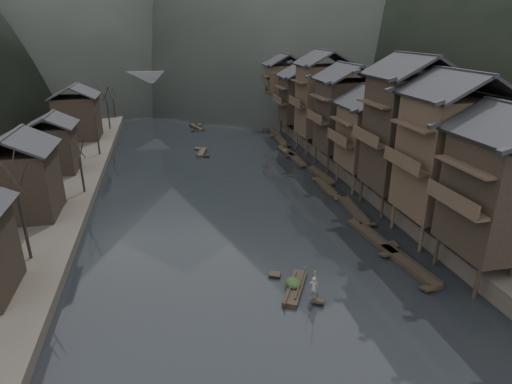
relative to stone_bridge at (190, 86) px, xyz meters
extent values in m
plane|color=black|center=(0.00, -72.00, -5.11)|extent=(300.00, 300.00, 0.00)
cube|color=#2D2823|center=(35.00, -32.00, -4.21)|extent=(40.00, 200.00, 1.80)
cylinder|color=black|center=(14.20, -82.40, -3.81)|extent=(0.30, 0.30, 2.90)
cylinder|color=black|center=(14.20, -77.60, -3.81)|extent=(0.30, 0.30, 2.90)
cylinder|color=black|center=(16.95, -82.40, -3.81)|extent=(0.30, 0.30, 2.90)
cylinder|color=black|center=(16.95, -77.60, -3.81)|extent=(0.30, 0.30, 2.90)
cube|color=black|center=(17.30, -80.00, 1.76)|extent=(7.00, 6.00, 8.54)
cube|color=#33261C|center=(13.30, -80.00, 1.33)|extent=(1.20, 5.70, 0.25)
cylinder|color=#33261C|center=(14.20, -75.40, -3.81)|extent=(0.30, 0.30, 2.90)
cylinder|color=#33261C|center=(14.20, -70.60, -3.81)|extent=(0.30, 0.30, 2.90)
cylinder|color=#33261C|center=(16.95, -75.40, -3.81)|extent=(0.30, 0.30, 2.90)
cylinder|color=#33261C|center=(16.95, -70.60, -3.81)|extent=(0.30, 0.30, 2.90)
cube|color=#33261C|center=(17.30, -73.00, 2.61)|extent=(7.00, 6.00, 10.25)
cube|color=#33261C|center=(13.30, -73.00, 2.10)|extent=(1.20, 5.70, 0.25)
cylinder|color=black|center=(14.20, -68.40, -3.81)|extent=(0.30, 0.30, 2.90)
cylinder|color=black|center=(14.20, -63.60, -3.81)|extent=(0.30, 0.30, 2.90)
cylinder|color=black|center=(16.95, -68.40, -3.81)|extent=(0.30, 0.30, 2.90)
cylinder|color=black|center=(16.95, -63.60, -3.81)|extent=(0.30, 0.30, 2.90)
cube|color=black|center=(17.30, -66.00, 3.06)|extent=(7.00, 6.00, 11.15)
cube|color=#33261C|center=(13.30, -66.00, 2.51)|extent=(1.20, 5.70, 0.25)
cylinder|color=#33261C|center=(14.20, -61.40, -3.81)|extent=(0.30, 0.30, 2.90)
cylinder|color=#33261C|center=(14.20, -56.60, -3.81)|extent=(0.30, 0.30, 2.90)
cylinder|color=#33261C|center=(16.95, -61.40, -3.81)|extent=(0.30, 0.30, 2.90)
cylinder|color=#33261C|center=(16.95, -56.60, -3.81)|extent=(0.30, 0.30, 2.90)
cube|color=#33261C|center=(17.30, -59.00, 1.06)|extent=(7.00, 6.00, 7.13)
cube|color=#33261C|center=(13.30, -59.00, 0.70)|extent=(1.20, 5.70, 0.25)
cylinder|color=black|center=(14.20, -53.40, -3.81)|extent=(0.30, 0.30, 2.90)
cylinder|color=black|center=(14.20, -48.60, -3.81)|extent=(0.30, 0.30, 2.90)
cylinder|color=black|center=(16.95, -53.40, -3.81)|extent=(0.30, 0.30, 2.90)
cylinder|color=black|center=(16.95, -48.60, -3.81)|extent=(0.30, 0.30, 2.90)
cube|color=black|center=(17.30, -51.00, 2.05)|extent=(7.00, 6.00, 9.12)
cube|color=#33261C|center=(13.30, -51.00, 1.59)|extent=(1.20, 5.70, 0.25)
cylinder|color=#33261C|center=(14.20, -44.40, -3.81)|extent=(0.30, 0.30, 2.90)
cylinder|color=#33261C|center=(14.20, -39.60, -3.81)|extent=(0.30, 0.30, 2.90)
cylinder|color=#33261C|center=(16.95, -44.40, -3.81)|extent=(0.30, 0.30, 2.90)
cylinder|color=#33261C|center=(16.95, -39.60, -3.81)|extent=(0.30, 0.30, 2.90)
cube|color=#33261C|center=(17.30, -42.00, 2.67)|extent=(7.00, 6.00, 10.35)
cube|color=#33261C|center=(13.30, -42.00, 2.15)|extent=(1.20, 5.70, 0.25)
cylinder|color=black|center=(14.20, -34.40, -3.81)|extent=(0.30, 0.30, 2.90)
cylinder|color=black|center=(14.20, -29.60, -3.81)|extent=(0.30, 0.30, 2.90)
cylinder|color=black|center=(16.95, -34.40, -3.81)|extent=(0.30, 0.30, 2.90)
cylinder|color=black|center=(16.95, -29.60, -3.81)|extent=(0.30, 0.30, 2.90)
cube|color=black|center=(17.30, -32.00, 1.30)|extent=(7.00, 6.00, 7.62)
cube|color=#33261C|center=(13.30, -32.00, 0.92)|extent=(1.20, 5.70, 0.25)
cylinder|color=#33261C|center=(14.20, -22.40, -3.81)|extent=(0.30, 0.30, 2.90)
cylinder|color=#33261C|center=(14.20, -17.60, -3.81)|extent=(0.30, 0.30, 2.90)
cylinder|color=#33261C|center=(16.95, -22.40, -3.81)|extent=(0.30, 0.30, 2.90)
cylinder|color=#33261C|center=(16.95, -17.60, -3.81)|extent=(0.30, 0.30, 2.90)
cube|color=#33261C|center=(17.30, -20.00, 1.82)|extent=(7.00, 6.00, 8.66)
cube|color=#33261C|center=(13.30, -20.00, 1.39)|extent=(1.20, 5.70, 0.25)
cube|color=black|center=(-20.50, -62.00, -0.66)|extent=(6.00, 6.00, 6.50)
cube|color=black|center=(-20.50, -48.00, -1.01)|extent=(5.00, 5.00, 5.80)
cube|color=black|center=(-20.50, -30.00, -0.51)|extent=(6.50, 6.50, 6.80)
cylinder|color=black|center=(-17.00, -71.23, -1.12)|extent=(0.24, 0.24, 5.58)
cylinder|color=black|center=(-17.00, -56.52, -1.87)|extent=(0.24, 0.24, 4.08)
cylinder|color=black|center=(-17.00, -40.91, -1.87)|extent=(0.24, 0.24, 4.08)
cylinder|color=black|center=(-17.00, -23.74, -1.41)|extent=(0.24, 0.24, 5.00)
cylinder|color=black|center=(-17.00, -13.20, -1.91)|extent=(0.24, 0.24, 4.00)
cube|color=black|center=(11.87, -77.49, -4.96)|extent=(1.92, 7.13, 0.30)
cube|color=black|center=(11.87, -77.49, -4.78)|extent=(1.95, 7.00, 0.10)
cube|color=black|center=(12.27, -74.12, -4.82)|extent=(1.03, 0.97, 0.35)
cube|color=black|center=(11.48, -80.85, -4.82)|extent=(1.03, 0.97, 0.35)
cube|color=black|center=(11.24, -72.08, -4.96)|extent=(1.79, 7.38, 0.30)
cube|color=black|center=(11.24, -72.08, -4.78)|extent=(1.83, 7.24, 0.10)
cube|color=black|center=(11.58, -68.59, -4.82)|extent=(1.02, 0.98, 0.36)
cube|color=black|center=(10.91, -75.58, -4.82)|extent=(1.02, 0.98, 0.36)
cube|color=black|center=(12.12, -66.20, -4.96)|extent=(1.67, 7.41, 0.30)
cube|color=black|center=(12.12, -66.20, -4.78)|extent=(1.71, 7.27, 0.10)
cube|color=black|center=(11.85, -62.69, -4.82)|extent=(1.00, 0.97, 0.36)
cube|color=black|center=(12.40, -69.72, -4.82)|extent=(1.00, 0.97, 0.36)
cube|color=black|center=(11.79, -58.99, -4.96)|extent=(1.43, 6.11, 0.30)
cube|color=black|center=(11.79, -58.99, -4.78)|extent=(1.48, 5.99, 0.10)
cube|color=black|center=(11.63, -56.09, -4.82)|extent=(0.97, 0.80, 0.33)
cube|color=black|center=(11.95, -61.90, -4.82)|extent=(0.97, 0.80, 0.33)
cube|color=black|center=(12.73, -54.76, -4.96)|extent=(1.50, 7.01, 0.30)
cube|color=black|center=(12.73, -54.76, -4.78)|extent=(1.54, 6.87, 0.10)
cube|color=black|center=(12.92, -51.43, -4.82)|extent=(0.98, 0.91, 0.35)
cube|color=black|center=(12.54, -58.09, -4.82)|extent=(0.98, 0.91, 0.35)
cube|color=black|center=(11.81, -46.97, -4.96)|extent=(1.21, 7.13, 0.30)
cube|color=black|center=(11.81, -46.97, -4.78)|extent=(1.26, 6.99, 0.10)
cube|color=black|center=(11.75, -43.56, -4.82)|extent=(0.95, 0.89, 0.35)
cube|color=black|center=(11.86, -50.39, -4.82)|extent=(0.95, 0.89, 0.35)
cube|color=black|center=(11.44, -42.50, -4.96)|extent=(1.46, 5.98, 0.30)
cube|color=black|center=(11.44, -42.50, -4.78)|extent=(1.51, 5.86, 0.10)
cube|color=black|center=(11.61, -39.66, -4.82)|extent=(0.98, 0.79, 0.32)
cube|color=black|center=(11.26, -45.33, -4.82)|extent=(0.98, 0.79, 0.32)
cube|color=black|center=(12.41, -35.79, -4.96)|extent=(1.67, 7.56, 0.30)
cube|color=black|center=(12.41, -35.79, -4.78)|extent=(1.72, 7.42, 0.10)
cube|color=black|center=(12.13, -32.20, -4.82)|extent=(1.00, 0.99, 0.36)
cube|color=black|center=(12.69, -39.38, -4.82)|extent=(1.00, 0.99, 0.36)
cube|color=black|center=(12.77, -28.81, -4.96)|extent=(1.89, 6.80, 0.30)
cube|color=black|center=(12.77, -28.81, -4.78)|extent=(1.93, 6.68, 0.10)
cube|color=black|center=(13.16, -25.61, -4.82)|extent=(1.03, 0.93, 0.34)
cube|color=black|center=(12.39, -32.02, -4.82)|extent=(1.03, 0.93, 0.34)
cube|color=black|center=(12.11, -24.57, -4.96)|extent=(1.74, 7.53, 0.30)
cube|color=black|center=(12.11, -24.57, -4.78)|extent=(1.78, 7.38, 0.10)
cube|color=black|center=(11.80, -21.00, -4.82)|extent=(1.01, 0.99, 0.36)
cube|color=black|center=(12.42, -28.13, -4.82)|extent=(1.01, 0.99, 0.36)
cube|color=black|center=(11.69, -17.75, -4.96)|extent=(1.30, 6.25, 0.30)
cube|color=black|center=(11.69, -17.75, -4.78)|extent=(1.35, 6.13, 0.10)
cube|color=black|center=(11.59, -14.77, -4.82)|extent=(0.96, 0.80, 0.33)
cube|color=black|center=(11.79, -20.74, -4.82)|extent=(0.96, 0.80, 0.33)
cube|color=black|center=(-1.33, -40.23, -4.96)|extent=(2.00, 4.71, 0.30)
cube|color=black|center=(-1.33, -40.23, -4.78)|extent=(2.03, 4.63, 0.10)
cube|color=black|center=(-1.83, -38.08, -4.82)|extent=(0.96, 0.75, 0.29)
cube|color=black|center=(-0.84, -42.39, -4.82)|extent=(0.96, 0.75, 0.29)
cube|color=black|center=(-0.65, -22.59, -4.96)|extent=(2.58, 5.10, 0.30)
cube|color=black|center=(-0.65, -22.59, -4.78)|extent=(2.59, 5.02, 0.10)
cube|color=black|center=(0.14, -20.30, -4.82)|extent=(1.01, 0.87, 0.30)
cube|color=black|center=(-1.43, -24.89, -4.82)|extent=(1.01, 0.87, 0.30)
cube|color=#4C4C4F|center=(0.00, 0.00, 2.09)|extent=(40.00, 6.00, 1.60)
cube|color=#4C4C4F|center=(0.00, -2.70, 3.39)|extent=(40.00, 0.50, 1.00)
cube|color=#4C4C4F|center=(0.00, 2.70, 3.39)|extent=(40.00, 0.50, 1.00)
cube|color=#4C4C4F|center=(-14.00, 0.00, -1.91)|extent=(3.20, 6.00, 6.40)
cube|color=#4C4C4F|center=(-4.50, 0.00, -1.91)|extent=(3.20, 6.00, 6.40)
cube|color=#4C4C4F|center=(4.50, 0.00, -1.91)|extent=(3.20, 6.00, 6.40)
cube|color=#4C4C4F|center=(14.00, 0.00, -1.91)|extent=(3.20, 6.00, 6.40)
cube|color=black|center=(1.94, -78.62, -4.96)|extent=(3.11, 4.67, 0.30)
cube|color=black|center=(1.94, -78.62, -4.78)|extent=(3.11, 4.61, 0.10)
cube|color=black|center=(0.88, -76.61, -4.82)|extent=(1.05, 0.93, 0.29)
cube|color=black|center=(2.99, -80.63, -4.82)|extent=(1.05, 0.93, 0.29)
ellipsoid|color=black|center=(1.83, -78.42, -4.33)|extent=(1.13, 1.48, 0.68)
imported|color=slate|center=(2.77, -80.22, -3.80)|extent=(0.75, 0.64, 1.75)
cylinder|color=#8C7A51|center=(2.97, -80.22, -1.11)|extent=(1.26, 2.16, 3.63)
camera|label=1|loc=(-6.66, -104.47, 13.16)|focal=30.00mm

